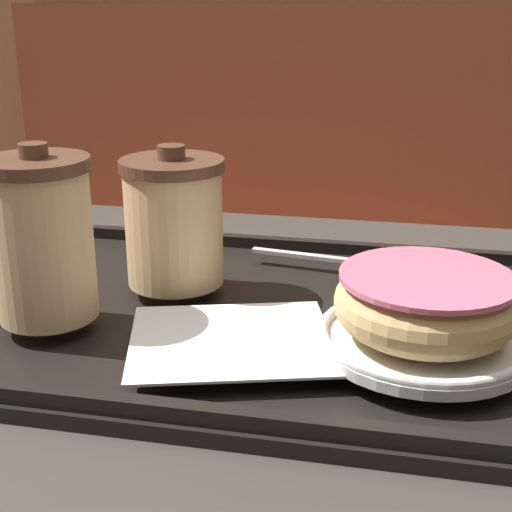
{
  "coord_description": "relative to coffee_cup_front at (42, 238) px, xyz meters",
  "views": [
    {
      "loc": [
        0.09,
        -0.54,
        1.0
      ],
      "look_at": [
        -0.02,
        0.0,
        0.8
      ],
      "focal_mm": 50.0,
      "sensor_mm": 36.0,
      "label": 1
    }
  ],
  "objects": [
    {
      "name": "coffee_cup_rear",
      "position": [
        0.08,
        0.09,
        -0.01
      ],
      "size": [
        0.09,
        0.09,
        0.12
      ],
      "color": "#E0B784",
      "rests_on": "serving_tray"
    },
    {
      "name": "napkin_paper",
      "position": [
        0.15,
        -0.02,
        -0.06
      ],
      "size": [
        0.18,
        0.16,
        0.0
      ],
      "rotation": [
        0.0,
        0.0,
        0.28
      ],
      "color": "white",
      "rests_on": "serving_tray"
    },
    {
      "name": "serving_tray",
      "position": [
        0.16,
        0.06,
        -0.08
      ],
      "size": [
        0.49,
        0.35,
        0.02
      ],
      "color": "black",
      "rests_on": "cafe_table"
    },
    {
      "name": "coffee_cup_front",
      "position": [
        0.0,
        0.0,
        0.0
      ],
      "size": [
        0.08,
        0.08,
        0.14
      ],
      "color": "#E0B784",
      "rests_on": "serving_tray"
    },
    {
      "name": "booth_bench",
      "position": [
        -0.01,
        0.93,
        -0.51
      ],
      "size": [
        1.17,
        0.44,
        1.0
      ],
      "color": "brown",
      "rests_on": "ground_plane"
    },
    {
      "name": "donut_chocolate_glazed",
      "position": [
        0.29,
        0.0,
        -0.03
      ],
      "size": [
        0.13,
        0.13,
        0.04
      ],
      "color": "#DBB270",
      "rests_on": "plate_with_chocolate_donut"
    },
    {
      "name": "cafe_table",
      "position": [
        0.18,
        0.06,
        -0.24
      ],
      "size": [
        1.09,
        0.68,
        0.74
      ],
      "color": "#38332D",
      "rests_on": "ground_plane"
    },
    {
      "name": "plate_with_chocolate_donut",
      "position": [
        0.29,
        0.0,
        -0.06
      ],
      "size": [
        0.16,
        0.16,
        0.01
      ],
      "color": "white",
      "rests_on": "serving_tray"
    },
    {
      "name": "spoon",
      "position": [
        0.25,
        0.17,
        -0.06
      ],
      "size": [
        0.16,
        0.04,
        0.01
      ],
      "rotation": [
        0.0,
        0.0,
        6.14
      ],
      "color": "silver",
      "rests_on": "serving_tray"
    }
  ]
}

